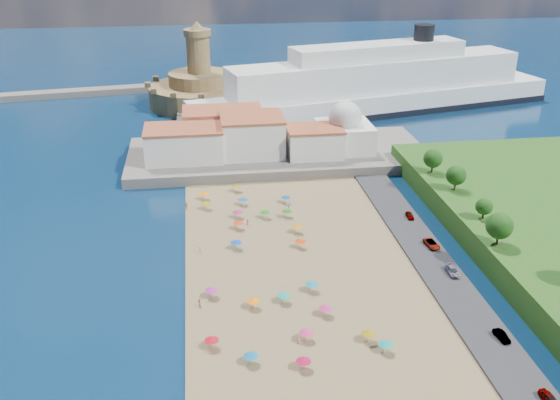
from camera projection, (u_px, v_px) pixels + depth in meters
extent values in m
plane|color=#071938|center=(277.00, 289.00, 123.20)|extent=(700.00, 700.00, 0.00)
cube|color=#59544C|center=(278.00, 155.00, 189.84)|extent=(90.00, 36.00, 3.00)
cube|color=#59544C|center=(203.00, 125.00, 218.86)|extent=(18.00, 70.00, 2.40)
cube|color=silver|center=(184.00, 144.00, 180.27)|extent=(22.00, 14.00, 9.00)
cube|color=silver|center=(252.00, 136.00, 184.17)|extent=(18.00, 16.00, 11.00)
cube|color=silver|center=(314.00, 142.00, 183.41)|extent=(16.00, 12.00, 8.00)
cube|color=silver|center=(223.00, 127.00, 194.23)|extent=(24.00, 14.00, 10.00)
cube|color=silver|center=(344.00, 137.00, 188.27)|extent=(16.00, 16.00, 8.00)
sphere|color=silver|center=(345.00, 118.00, 185.82)|extent=(10.00, 10.00, 10.00)
cylinder|color=silver|center=(346.00, 105.00, 184.27)|extent=(1.20, 1.20, 1.60)
cylinder|color=olive|center=(200.00, 95.00, 244.84)|extent=(40.00, 40.00, 8.00)
cylinder|color=olive|center=(200.00, 79.00, 242.19)|extent=(24.00, 24.00, 5.00)
cylinder|color=olive|center=(198.00, 54.00, 238.31)|extent=(9.00, 9.00, 14.00)
cylinder|color=olive|center=(197.00, 32.00, 234.96)|extent=(10.40, 10.40, 2.40)
cone|color=olive|center=(197.00, 25.00, 233.85)|extent=(6.00, 6.00, 3.00)
cube|color=black|center=(375.00, 109.00, 237.76)|extent=(144.85, 53.54, 2.31)
cube|color=white|center=(375.00, 101.00, 236.48)|extent=(143.78, 52.92, 8.57)
cube|color=white|center=(377.00, 74.00, 232.40)|extent=(115.11, 42.71, 11.42)
cube|color=white|center=(378.00, 51.00, 228.90)|extent=(67.91, 28.16, 5.71)
cylinder|color=black|center=(424.00, 32.00, 232.80)|extent=(7.61, 7.61, 5.71)
cylinder|color=gray|center=(236.00, 245.00, 137.37)|extent=(0.07, 0.07, 2.00)
cone|color=#0D40B3|center=(236.00, 241.00, 137.01)|extent=(2.50, 2.50, 0.60)
cylinder|color=gray|center=(253.00, 304.00, 116.26)|extent=(0.07, 0.07, 2.00)
cone|color=orange|center=(253.00, 300.00, 115.89)|extent=(2.50, 2.50, 0.60)
cylinder|color=gray|center=(265.00, 215.00, 151.60)|extent=(0.07, 0.07, 2.00)
cone|color=#187F16|center=(265.00, 211.00, 151.23)|extent=(2.50, 2.50, 0.60)
cylinder|color=gray|center=(287.00, 214.00, 152.05)|extent=(0.07, 0.07, 2.00)
cone|color=#1D6D13|center=(287.00, 210.00, 151.68)|extent=(2.50, 2.50, 0.60)
cylinder|color=gray|center=(204.00, 196.00, 161.87)|extent=(0.07, 0.07, 2.00)
cone|color=orange|center=(204.00, 193.00, 161.50)|extent=(2.50, 2.50, 0.60)
cylinder|color=gray|center=(304.00, 364.00, 100.38)|extent=(0.07, 0.07, 2.00)
cone|color=#AA0D39|center=(304.00, 360.00, 100.01)|extent=(2.50, 2.50, 0.60)
cylinder|color=gray|center=(251.00, 359.00, 101.58)|extent=(0.07, 0.07, 2.00)
cone|color=#10659B|center=(251.00, 354.00, 101.21)|extent=(2.50, 2.50, 0.60)
cylinder|color=gray|center=(306.00, 336.00, 107.29)|extent=(0.07, 0.07, 2.00)
cone|color=#C92B63|center=(306.00, 331.00, 106.92)|extent=(2.50, 2.50, 0.60)
cylinder|color=gray|center=(286.00, 200.00, 159.76)|extent=(0.07, 0.07, 2.00)
cone|color=#0C479D|center=(286.00, 196.00, 159.39)|extent=(2.50, 2.50, 0.60)
cylinder|color=gray|center=(300.00, 244.00, 137.85)|extent=(0.07, 0.07, 2.00)
cone|color=#D73C09|center=(300.00, 240.00, 137.49)|extent=(2.50, 2.50, 0.60)
cylinder|color=gray|center=(368.00, 337.00, 107.02)|extent=(0.07, 0.07, 2.00)
cone|color=#8E730C|center=(369.00, 332.00, 106.65)|extent=(2.50, 2.50, 0.60)
cylinder|color=gray|center=(284.00, 298.00, 117.99)|extent=(0.07, 0.07, 2.00)
cone|color=#109786|center=(284.00, 294.00, 117.62)|extent=(2.50, 2.50, 0.60)
cylinder|color=gray|center=(206.00, 206.00, 156.36)|extent=(0.07, 0.07, 2.00)
cone|color=#9A840E|center=(206.00, 202.00, 155.99)|extent=(2.50, 2.50, 0.60)
cylinder|color=gray|center=(311.00, 287.00, 121.55)|extent=(0.07, 0.07, 2.00)
cone|color=#107E99|center=(312.00, 283.00, 121.18)|extent=(2.50, 2.50, 0.60)
cylinder|color=gray|center=(238.00, 225.00, 146.17)|extent=(0.07, 0.07, 2.00)
cone|color=red|center=(238.00, 222.00, 145.80)|extent=(2.50, 2.50, 0.60)
cylinder|color=gray|center=(211.00, 293.00, 119.61)|extent=(0.07, 0.07, 2.00)
cone|color=#A82497|center=(211.00, 289.00, 119.24)|extent=(2.50, 2.50, 0.60)
cylinder|color=gray|center=(297.00, 229.00, 144.42)|extent=(0.07, 0.07, 2.00)
cone|color=orange|center=(297.00, 226.00, 144.05)|extent=(2.50, 2.50, 0.60)
cylinder|color=gray|center=(236.00, 188.00, 166.50)|extent=(0.07, 0.07, 2.00)
cone|color=#976F0D|center=(236.00, 185.00, 166.13)|extent=(2.50, 2.50, 0.60)
cylinder|color=gray|center=(325.00, 311.00, 114.05)|extent=(0.07, 0.07, 2.00)
cone|color=#C42A69|center=(326.00, 307.00, 113.68)|extent=(2.50, 2.50, 0.60)
cylinder|color=gray|center=(243.00, 202.00, 158.58)|extent=(0.07, 0.07, 2.00)
cone|color=#0F578E|center=(243.00, 198.00, 158.21)|extent=(2.50, 2.50, 0.60)
cylinder|color=gray|center=(238.00, 214.00, 151.72)|extent=(0.07, 0.07, 2.00)
cone|color=#992054|center=(238.00, 211.00, 151.35)|extent=(2.50, 2.50, 0.60)
cylinder|color=gray|center=(385.00, 347.00, 104.37)|extent=(0.07, 0.07, 2.00)
cone|color=#0F8F80|center=(386.00, 343.00, 104.00)|extent=(2.50, 2.50, 0.60)
cylinder|color=gray|center=(212.00, 343.00, 105.40)|extent=(0.07, 0.07, 2.00)
cone|color=red|center=(212.00, 339.00, 105.03)|extent=(2.50, 2.50, 0.60)
imported|color=tan|center=(248.00, 222.00, 148.37)|extent=(0.68, 0.83, 1.58)
imported|color=tan|center=(289.00, 207.00, 155.82)|extent=(0.78, 1.25, 1.86)
imported|color=tan|center=(199.00, 303.00, 116.65)|extent=(0.89, 1.02, 1.78)
imported|color=tan|center=(298.00, 339.00, 106.68)|extent=(0.90, 0.76, 1.56)
imported|color=tan|center=(187.00, 206.00, 156.56)|extent=(1.05, 1.01, 1.76)
imported|color=tan|center=(200.00, 250.00, 135.75)|extent=(1.09, 1.26, 1.69)
imported|color=gray|center=(432.00, 244.00, 137.56)|extent=(2.74, 5.20, 1.39)
imported|color=gray|center=(550.00, 399.00, 92.93)|extent=(2.11, 4.23, 1.38)
imported|color=gray|center=(410.00, 215.00, 150.99)|extent=(1.73, 3.83, 1.28)
imported|color=gray|center=(452.00, 271.00, 126.92)|extent=(2.21, 5.00, 1.43)
imported|color=gray|center=(502.00, 336.00, 107.11)|extent=(1.83, 4.02, 1.28)
cylinder|color=#382314|center=(498.00, 238.00, 126.93)|extent=(0.50, 0.50, 3.06)
sphere|color=#14380F|center=(500.00, 226.00, 125.80)|extent=(5.52, 5.52, 5.52)
cylinder|color=#382314|center=(483.00, 214.00, 138.29)|extent=(0.50, 0.50, 2.12)
sphere|color=#14380F|center=(484.00, 206.00, 137.51)|extent=(3.82, 3.82, 3.82)
cylinder|color=#382314|center=(455.00, 185.00, 153.08)|extent=(0.50, 0.50, 2.74)
sphere|color=#14380F|center=(456.00, 175.00, 152.08)|extent=(4.94, 4.94, 4.94)
cylinder|color=#382314|center=(432.00, 167.00, 163.72)|extent=(0.50, 0.50, 2.78)
sphere|color=#14380F|center=(433.00, 158.00, 162.70)|extent=(5.01, 5.01, 5.01)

